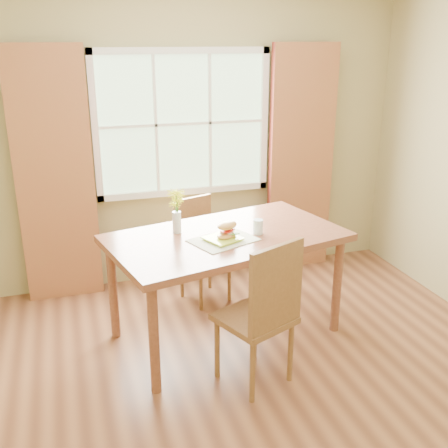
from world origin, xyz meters
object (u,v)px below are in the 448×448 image
chair_far (200,245)px  water_glass (258,227)px  chair_near (264,309)px  flower_vase (176,206)px  croissant_sandwich (227,230)px  dining_table (226,245)px

chair_far → water_glass: size_ratio=8.13×
chair_near → flower_vase: flower_vase is taller
chair_far → flower_vase: flower_vase is taller
chair_near → water_glass: (0.20, 0.65, 0.32)m
chair_far → croissant_sandwich: 0.91m
chair_far → flower_vase: size_ratio=2.69×
dining_table → chair_near: (0.04, -0.70, -0.18)m
croissant_sandwich → chair_far: bearing=61.0°
chair_near → chair_far: bearing=69.6°
chair_near → chair_far: chair_near is taller
croissant_sandwich → flower_vase: (-0.31, 0.27, 0.13)m
chair_near → chair_far: (-0.06, 1.40, -0.08)m
chair_near → dining_table: bearing=70.0°
dining_table → water_glass: water_glass is taller
croissant_sandwich → water_glass: size_ratio=1.83×
chair_near → croissant_sandwich: 0.69m
chair_far → water_glass: 0.89m
croissant_sandwich → water_glass: (0.26, 0.06, -0.03)m
flower_vase → chair_near: bearing=-66.3°
chair_far → flower_vase: bearing=-139.4°
dining_table → chair_near: bearing=-100.1°
dining_table → croissant_sandwich: bearing=-118.3°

